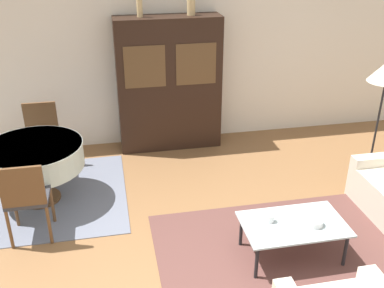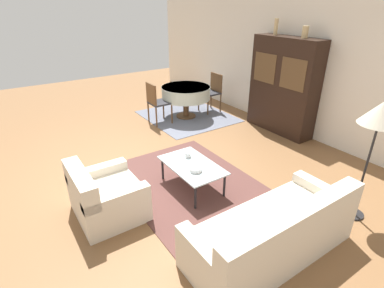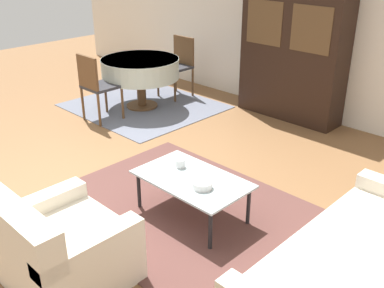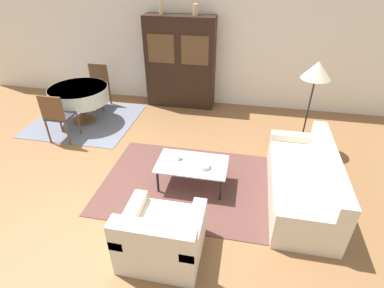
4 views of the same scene
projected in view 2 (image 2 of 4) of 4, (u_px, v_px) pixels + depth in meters
ground_plane at (134, 167)px, 5.22m from camera, size 14.00×14.00×0.00m
wall_back at (285, 66)px, 6.45m from camera, size 10.00×0.06×2.70m
area_rug at (191, 186)px, 4.70m from camera, size 2.70×1.93×0.01m
dining_rug at (188, 116)px, 7.49m from camera, size 2.11×1.92×0.01m
couch at (273, 234)px, 3.33m from camera, size 0.83×2.00×0.78m
armchair at (105, 197)px, 3.96m from camera, size 0.91×0.83×0.76m
coffee_table at (192, 167)px, 4.51m from camera, size 1.05×0.63×0.40m
display_cabinet at (283, 86)px, 6.29m from camera, size 1.52×0.44×1.99m
dining_table at (186, 93)px, 7.21m from camera, size 1.18×1.18×0.76m
dining_chair_near at (156, 101)px, 6.83m from camera, size 0.44×0.44×0.95m
dining_chair_far at (212, 90)px, 7.63m from camera, size 0.44×0.44×0.95m
floor_lamp at (381, 117)px, 3.47m from camera, size 0.48×0.48×1.61m
cup at (188, 155)px, 4.69m from camera, size 0.09×0.09×0.08m
bowl at (196, 169)px, 4.31m from camera, size 0.18×0.18×0.06m
vase_tall at (276, 27)px, 6.08m from camera, size 0.08×0.08×0.31m
vase_short at (305, 32)px, 5.57m from camera, size 0.12×0.12×0.22m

